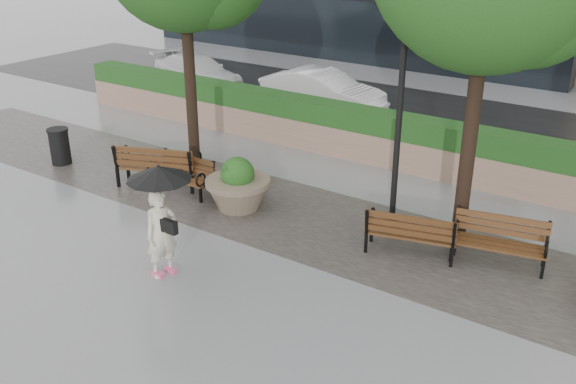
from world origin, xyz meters
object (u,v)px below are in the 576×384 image
Objects in this scene: bench_0 at (159,174)px; pedestrian at (161,210)px; bench_2 at (410,242)px; lamppost at (397,143)px; bench_1 at (183,182)px; trash_bin at (60,147)px; bench_3 at (498,251)px; car_left at (197,73)px; planter_left at (238,189)px; car_right at (322,92)px.

pedestrian reaches higher than bench_0.
bench_2 is 0.41× the size of lamppost.
bench_1 is 1.76× the size of trash_bin.
lamppost reaches higher than pedestrian.
bench_0 is at bearing 174.47° from bench_3.
car_left is at bearing 129.48° from bench_1.
pedestrian is (2.26, -2.91, 1.02)m from bench_1.
bench_2 reaches higher than bench_1.
car_left reaches higher than planter_left.
bench_3 is at bearing 7.94° from planter_left.
trash_bin is (-10.98, -1.19, 0.18)m from bench_3.
car_left is at bearing 57.26° from pedestrian.
car_right is at bearing 130.67° from lamppost.
planter_left is (2.33, 0.08, 0.16)m from bench_0.
planter_left reaches higher than trash_bin.
bench_1 is 0.36× the size of lamppost.
bench_3 is 0.43× the size of car_right.
pedestrian is (-3.36, -3.14, 1.00)m from bench_2.
bench_0 is 7.86m from bench_3.
trash_bin is (-3.87, -0.40, 0.20)m from bench_1.
pedestrian is (-2.68, -3.73, -0.68)m from lamppost.
bench_0 is at bearing 64.47° from pedestrian.
bench_0 reaches higher than bench_1.
bench_0 is 0.50× the size of car_left.
pedestrian reaches higher than planter_left.
bench_1 is 5.29m from lamppost.
bench_2 is at bearing 2.91° from planter_left.
bench_3 is 0.86× the size of pedestrian.
bench_2 is 1.60m from bench_3.
bench_2 reaches higher than trash_bin.
bench_0 reaches higher than bench_3.
car_right reaches higher than planter_left.
bench_1 is at bearing 56.18° from pedestrian.
lamppost reaches higher than bench_3.
bench_3 is (1.50, 0.56, -0.00)m from bench_2.
planter_left is at bearing -166.44° from lamppost.
bench_1 is 0.38× the size of car_left.
car_right reaches higher than bench_1.
bench_0 is 1.00× the size of pedestrian.
lamppost is (3.32, 0.80, 1.48)m from planter_left.
pedestrian is at bearing -77.73° from planter_left.
car_left is at bearing 149.23° from lamppost.
car_right reaches higher than bench_2.
bench_0 is at bearing -171.10° from lamppost.
planter_left reaches higher than bench_0.
trash_bin is (-3.16, -0.34, 0.14)m from bench_0.
car_left is (-2.17, 7.76, 0.16)m from trash_bin.
planter_left is at bearing -11.33° from bench_2.
car_right is at bearing 107.48° from planter_left.
bench_3 is at bearing -173.62° from bench_2.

